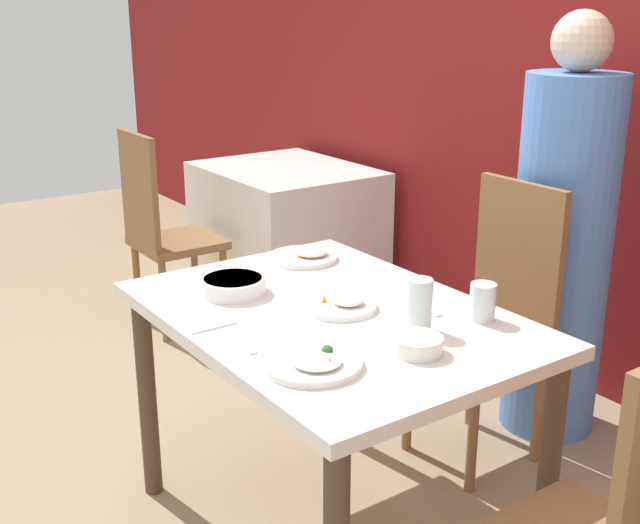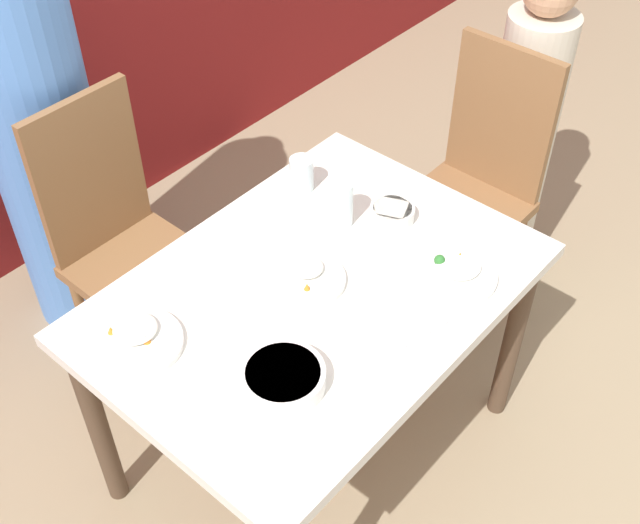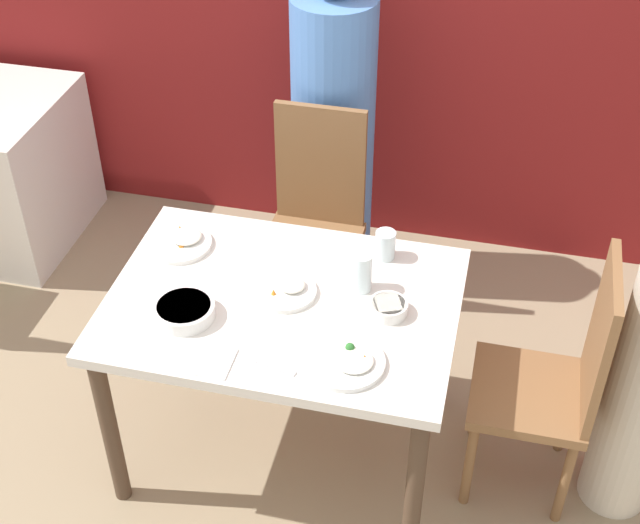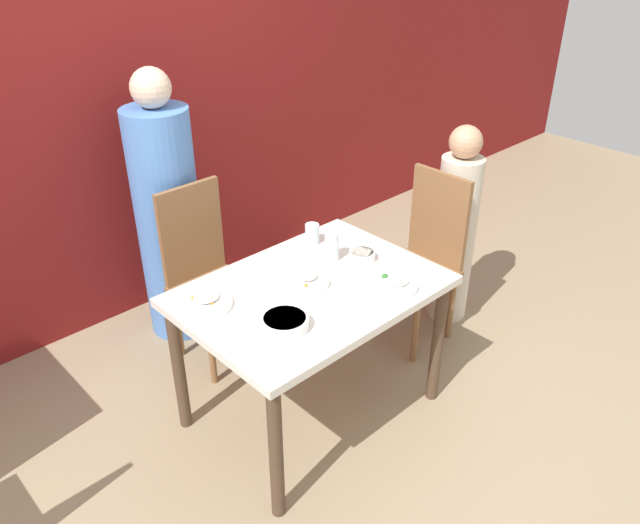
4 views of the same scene
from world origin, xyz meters
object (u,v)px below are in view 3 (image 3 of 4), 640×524
chair_child_spot (556,379)px  plate_rice_adult (286,290)px  bowl_curry (184,310)px  glass_water_tall (385,245)px  person_adult (333,139)px  chair_adult_spot (315,220)px

chair_child_spot → plate_rice_adult: size_ratio=4.69×
chair_child_spot → bowl_curry: size_ratio=4.98×
plate_rice_adult → glass_water_tall: bearing=43.2°
plate_rice_adult → glass_water_tall: 0.40m
glass_water_tall → plate_rice_adult: bearing=-136.8°
bowl_curry → plate_rice_adult: bowl_curry is taller
person_adult → glass_water_tall: size_ratio=14.75×
chair_child_spot → glass_water_tall: bearing=-110.9°
chair_adult_spot → person_adult: person_adult is taller
plate_rice_adult → glass_water_tall: size_ratio=2.01×
plate_rice_adult → glass_water_tall: (0.29, 0.27, 0.04)m
chair_child_spot → glass_water_tall: (-0.64, 0.25, 0.28)m
chair_adult_spot → glass_water_tall: 0.65m
chair_adult_spot → chair_child_spot: 1.24m
chair_adult_spot → glass_water_tall: chair_adult_spot is taller
chair_adult_spot → chair_child_spot: size_ratio=1.00×
plate_rice_adult → glass_water_tall: glass_water_tall is taller
bowl_curry → plate_rice_adult: size_ratio=0.94×
person_adult → glass_water_tall: bearing=-65.2°
chair_child_spot → glass_water_tall: chair_child_spot is taller
chair_child_spot → plate_rice_adult: bearing=-88.3°
chair_adult_spot → bowl_curry: 0.98m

